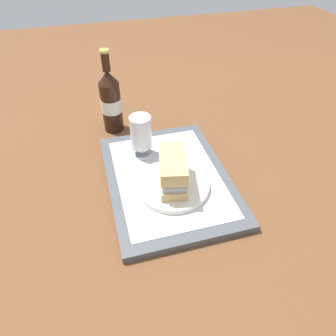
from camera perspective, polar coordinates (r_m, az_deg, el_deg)
ground_plane at (r=0.85m, az=0.00°, el=-2.53°), size 3.00×3.00×0.00m
tray at (r=0.85m, az=0.00°, el=-2.04°), size 0.44×0.32×0.02m
placemat at (r=0.84m, az=0.00°, el=-1.51°), size 0.38×0.27×0.00m
plate at (r=0.80m, az=0.70°, el=-3.20°), size 0.19×0.19×0.01m
sandwich at (r=0.77m, az=0.71°, el=-0.35°), size 0.14×0.09×0.08m
beer_glass at (r=0.87m, az=-4.97°, el=6.08°), size 0.06×0.06×0.12m
beer_bottle at (r=1.02m, az=-10.46°, el=12.01°), size 0.07×0.07×0.27m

